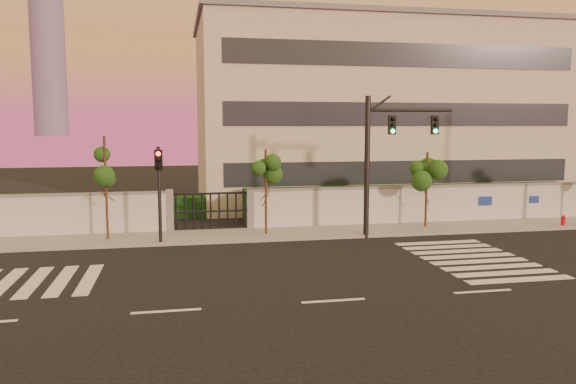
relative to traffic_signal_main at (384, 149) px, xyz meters
name	(u,v)px	position (x,y,z in m)	size (l,w,h in m)	color
ground	(333,301)	(-5.03, -9.09, -4.24)	(120.00, 120.00, 0.00)	black
sidewalk	(275,234)	(-5.03, 1.41, -4.16)	(60.00, 3.00, 0.15)	gray
perimeter_wall	(272,209)	(-4.92, 2.91, -3.17)	(60.00, 0.36, 2.20)	#B8BABF
hedge_row	(282,206)	(-3.86, 5.65, -3.42)	(41.00, 4.25, 1.80)	#0F3512
institutional_building	(372,114)	(3.97, 12.90, 1.92)	(24.40, 12.40, 12.25)	beige
distant_skyscraper	(46,7)	(-70.03, 270.91, 57.75)	(16.00, 16.00, 118.00)	slate
road_markings	(264,272)	(-6.61, -5.33, -4.23)	(57.00, 7.62, 0.02)	silver
street_tree_c	(106,164)	(-12.81, 1.36, -0.66)	(1.37, 1.09, 4.87)	#382314
street_tree_d	(266,173)	(-5.47, 1.22, -1.14)	(1.40, 1.11, 4.21)	#382314
street_tree_e	(427,173)	(2.89, 1.46, -1.30)	(1.43, 1.14, 3.99)	#382314
traffic_signal_main	(384,149)	(0.00, 0.00, 0.00)	(4.24, 0.62, 6.70)	black
traffic_signal_secondary	(159,183)	(-10.43, 0.13, -1.44)	(0.34, 0.34, 4.41)	black
fire_hydrant	(563,222)	(10.09, 0.40, -3.90)	(0.27, 0.26, 0.69)	#B90C17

